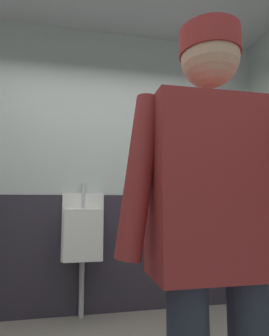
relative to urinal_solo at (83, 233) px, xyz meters
name	(u,v)px	position (x,y,z in m)	size (l,w,h in m)	color
wall_back	(91,165)	(0.07, 0.22, 0.67)	(4.28, 0.12, 2.89)	silver
wainscot_band_back	(90,253)	(0.07, 0.14, -0.21)	(3.68, 0.03, 1.13)	#2D2833
urinal_solo	(83,233)	(0.00, 0.00, 0.00)	(0.40, 0.34, 1.24)	white
person	(216,220)	(0.40, -1.83, 0.23)	(0.67, 0.60, 1.70)	#2D3342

